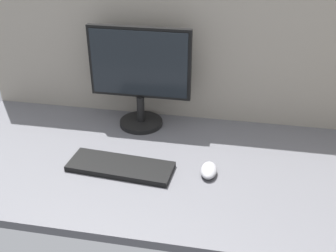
{
  "coord_description": "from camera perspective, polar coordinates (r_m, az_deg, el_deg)",
  "views": [
    {
      "loc": [
        18.57,
        -118.88,
        83.07
      ],
      "look_at": [
        -7.84,
        0.0,
        14.0
      ],
      "focal_mm": 42.83,
      "sensor_mm": 36.0,
      "label": 1
    }
  ],
  "objects": [
    {
      "name": "ground_plane",
      "position": [
        1.47,
        1.35,
        -5.55
      ],
      "size": [
        180.0,
        80.0,
        3.0
      ],
      "primitive_type": "cube",
      "color": "#515156"
    },
    {
      "name": "cubicle_wall_back",
      "position": [
        1.65,
        3.67,
        12.39
      ],
      "size": [
        180.0,
        5.0,
        69.17
      ],
      "color": "gray",
      "rests_on": "ground_plane"
    },
    {
      "name": "mouse",
      "position": [
        1.4,
        5.83,
        -6.29
      ],
      "size": [
        5.69,
        9.65,
        3.4
      ],
      "primitive_type": "ellipsoid",
      "rotation": [
        0.0,
        0.0,
        0.01
      ],
      "color": "#99999E",
      "rests_on": "ground_plane"
    },
    {
      "name": "monitor",
      "position": [
        1.61,
        -4.04,
        7.49
      ],
      "size": [
        40.95,
        18.0,
        41.49
      ],
      "color": "black",
      "rests_on": "ground_plane"
    },
    {
      "name": "keyboard",
      "position": [
        1.43,
        -6.76,
        -5.76
      ],
      "size": [
        37.86,
        15.7,
        2.0
      ],
      "primitive_type": "cube",
      "rotation": [
        0.0,
        0.0,
        -0.07
      ],
      "color": "black",
      "rests_on": "ground_plane"
    }
  ]
}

